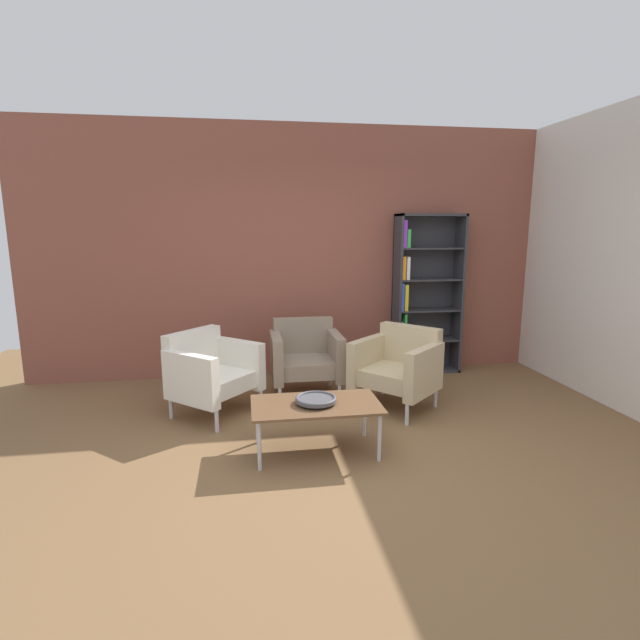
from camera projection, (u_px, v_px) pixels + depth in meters
name	position (u px, v px, depth m)	size (l,w,h in m)	color
ground_plane	(348.00, 466.00, 3.59)	(8.32, 8.32, 0.00)	brown
brick_back_panel	(306.00, 253.00, 5.70)	(6.40, 0.12, 2.90)	brown
bookshelf_tall	(421.00, 295.00, 5.81)	(0.80, 0.30, 1.90)	#333338
coffee_table_low	(316.00, 407.00, 3.76)	(1.00, 0.56, 0.40)	brown
decorative_bowl	(316.00, 399.00, 3.74)	(0.32, 0.32, 0.05)	#4C4C51
armchair_corner_red	(210.00, 371.00, 4.54)	(0.94, 0.95, 0.78)	white
armchair_by_bookshelf	(305.00, 356.00, 5.08)	(0.72, 0.66, 0.78)	gray
armchair_spare_guest	(398.00, 366.00, 4.71)	(0.95, 0.95, 0.78)	#C6B289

